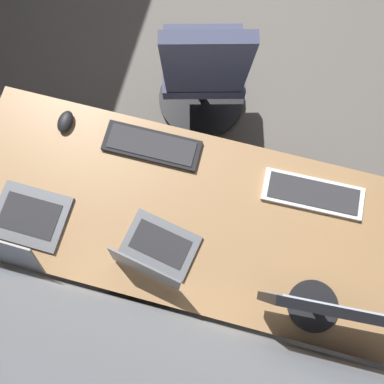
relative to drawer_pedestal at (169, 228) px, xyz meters
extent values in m
cube|color=#8C939E|center=(-0.08, 0.41, 0.95)|extent=(4.78, 0.10, 2.60)
cube|color=#936D47|center=(-0.11, -0.03, 0.37)|extent=(1.92, 0.74, 0.03)
cylinder|color=silver|center=(-1.01, -0.34, 0.00)|extent=(0.05, 0.05, 0.70)
cylinder|color=silver|center=(0.79, -0.34, 0.00)|extent=(0.05, 0.05, 0.70)
cylinder|color=silver|center=(-1.01, 0.28, 0.00)|extent=(0.05, 0.05, 0.70)
cylinder|color=silver|center=(0.79, 0.28, 0.00)|extent=(0.05, 0.05, 0.70)
cube|color=#936D47|center=(0.00, 0.00, 0.00)|extent=(0.40, 0.50, 0.69)
cube|color=silver|center=(0.00, -0.25, 0.00)|extent=(0.37, 0.01, 0.61)
cylinder|color=black|center=(-0.67, 0.20, 0.39)|extent=(0.20, 0.20, 0.01)
cylinder|color=black|center=(-0.67, 0.20, 0.44)|extent=(0.04, 0.04, 0.10)
cube|color=black|center=(-0.67, 0.20, 0.65)|extent=(0.48, 0.06, 0.30)
cube|color=#B2BCCC|center=(-0.67, 0.18, 0.65)|extent=(0.44, 0.03, 0.27)
cube|color=#595B60|center=(0.53, 0.14, 0.39)|extent=(0.30, 0.24, 0.01)
cube|color=#262628|center=(0.53, 0.14, 0.40)|extent=(0.24, 0.16, 0.00)
cube|color=#595B60|center=(0.53, 0.30, 0.50)|extent=(0.30, 0.09, 0.22)
cube|color=#330F14|center=(0.53, 0.30, 0.50)|extent=(0.27, 0.08, 0.18)
cube|color=#595B60|center=(-0.02, 0.12, 0.39)|extent=(0.32, 0.24, 0.01)
cube|color=#262628|center=(-0.02, 0.12, 0.40)|extent=(0.25, 0.16, 0.00)
cube|color=#595B60|center=(0.00, 0.23, 0.49)|extent=(0.29, 0.09, 0.18)
cube|color=navy|center=(0.00, 0.23, 0.49)|extent=(0.26, 0.08, 0.15)
cube|color=silver|center=(-0.59, -0.24, 0.39)|extent=(0.42, 0.15, 0.02)
cube|color=#2D2D30|center=(-0.59, -0.24, 0.40)|extent=(0.38, 0.12, 0.00)
cube|color=black|center=(0.13, -0.28, 0.39)|extent=(0.42, 0.14, 0.02)
cube|color=#2D2D30|center=(0.13, -0.28, 0.40)|extent=(0.38, 0.11, 0.00)
ellipsoid|color=black|center=(0.52, -0.29, 0.40)|extent=(0.06, 0.10, 0.03)
cube|color=#383D56|center=(0.05, -0.92, 0.11)|extent=(0.53, 0.52, 0.07)
cube|color=#383D56|center=(-0.01, -0.72, 0.40)|extent=(0.42, 0.23, 0.50)
cylinder|color=black|center=(0.05, -0.92, -0.10)|extent=(0.05, 0.05, 0.37)
cylinder|color=black|center=(0.05, -0.92, -0.31)|extent=(0.56, 0.56, 0.03)
camera|label=1|loc=(-0.18, 0.21, 1.86)|focal=33.62mm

